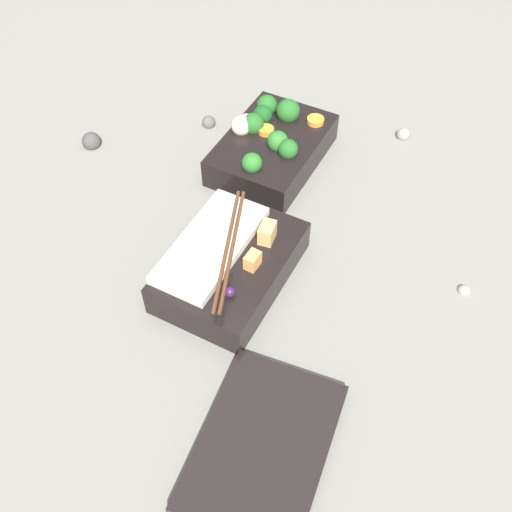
# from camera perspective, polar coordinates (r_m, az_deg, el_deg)

# --- Properties ---
(ground_plane) EXTENTS (3.00, 3.00, 0.00)m
(ground_plane) POSITION_cam_1_polar(r_m,az_deg,el_deg) (0.88, 0.22, 4.59)
(ground_plane) COLOR slate
(bento_tray_vegetable) EXTENTS (0.20, 0.14, 0.08)m
(bento_tray_vegetable) POSITION_cam_1_polar(r_m,az_deg,el_deg) (0.94, 1.46, 10.52)
(bento_tray_vegetable) COLOR black
(bento_tray_vegetable) RESTS_ON ground_plane
(bento_tray_rice) EXTENTS (0.20, 0.14, 0.07)m
(bento_tray_rice) POSITION_cam_1_polar(r_m,az_deg,el_deg) (0.77, -2.62, -0.74)
(bento_tray_rice) COLOR black
(bento_tray_rice) RESTS_ON ground_plane
(bento_lid) EXTENTS (0.21, 0.16, 0.02)m
(bento_lid) POSITION_cam_1_polar(r_m,az_deg,el_deg) (0.67, 0.70, -17.74)
(bento_lid) COLOR black
(bento_lid) RESTS_ON ground_plane
(pebble_0) EXTENTS (0.03, 0.03, 0.03)m
(pebble_0) POSITION_cam_1_polar(r_m,az_deg,el_deg) (1.01, -15.55, 10.33)
(pebble_0) COLOR #474442
(pebble_0) RESTS_ON ground_plane
(pebble_1) EXTENTS (0.02, 0.02, 0.02)m
(pebble_1) POSITION_cam_1_polar(r_m,az_deg,el_deg) (1.02, 13.83, 11.17)
(pebble_1) COLOR gray
(pebble_1) RESTS_ON ground_plane
(pebble_2) EXTENTS (0.02, 0.02, 0.02)m
(pebble_2) POSITION_cam_1_polar(r_m,az_deg,el_deg) (0.82, 19.24, -2.99)
(pebble_2) COLOR gray
(pebble_2) RESTS_ON ground_plane
(pebble_3) EXTENTS (0.02, 0.02, 0.02)m
(pebble_3) POSITION_cam_1_polar(r_m,az_deg,el_deg) (1.02, -4.52, 12.57)
(pebble_3) COLOR #595651
(pebble_3) RESTS_ON ground_plane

